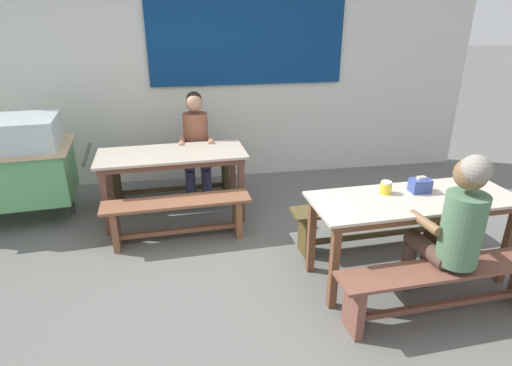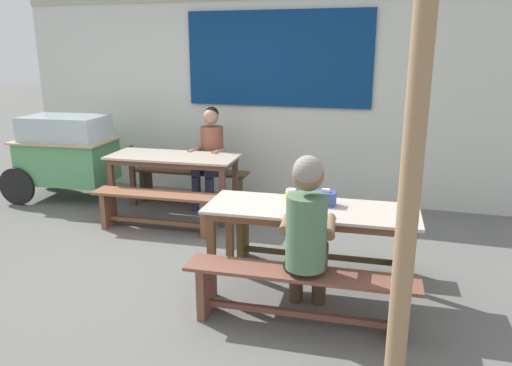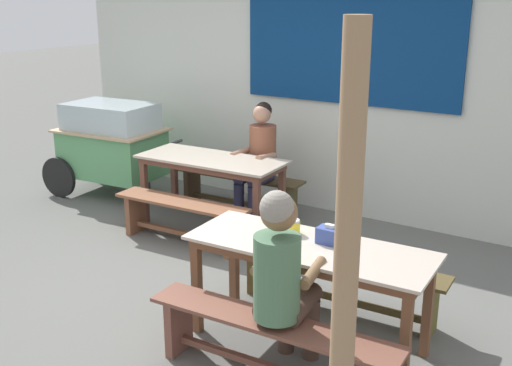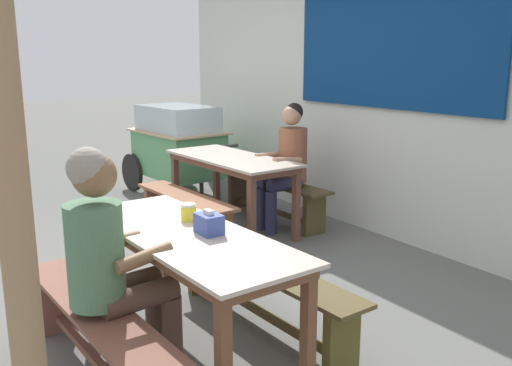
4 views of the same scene
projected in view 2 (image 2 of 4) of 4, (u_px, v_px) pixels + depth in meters
ground_plane at (177, 264)px, 4.59m from camera, size 40.00×40.00×0.00m
backdrop_wall at (255, 88)px, 6.47m from camera, size 6.66×0.23×2.74m
dining_table_far at (173, 162)px, 5.78m from camera, size 1.56×0.72×0.74m
dining_table_near at (311, 217)px, 3.89m from camera, size 1.70×0.70×0.74m
bench_far_back at (191, 181)px, 6.37m from camera, size 1.52×0.38×0.43m
bench_far_front at (156, 205)px, 5.38m from camera, size 1.42×0.37×0.43m
bench_near_back at (318, 237)px, 4.49m from camera, size 1.67×0.35×0.43m
bench_near_front at (299, 290)px, 3.49m from camera, size 1.67×0.36×0.43m
food_cart at (66, 151)px, 6.45m from camera, size 1.59×0.94×1.11m
person_center_facing at (210, 152)px, 6.13m from camera, size 0.40×0.51×1.26m
person_near_front at (307, 230)px, 3.45m from camera, size 0.43×0.58×1.27m
tissue_box at (326, 198)px, 3.92m from camera, size 0.16×0.11×0.13m
condiment_jar at (291, 195)px, 4.02m from camera, size 0.09×0.09×0.10m
wooden_support_post at (409, 205)px, 2.66m from camera, size 0.12×0.12×2.26m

